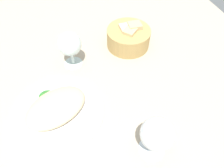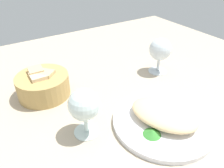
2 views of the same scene
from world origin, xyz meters
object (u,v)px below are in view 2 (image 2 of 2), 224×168
(plate, at_px, (163,121))
(wine_glass_near, at_px, (160,51))
(wine_glass_far, at_px, (84,106))
(bread_basket, at_px, (43,84))

(plate, height_order, wine_glass_near, wine_glass_near)
(wine_glass_near, distance_m, wine_glass_far, 0.39)
(wine_glass_near, bearing_deg, bread_basket, 78.50)
(plate, relative_size, wine_glass_far, 2.08)
(plate, relative_size, wine_glass_near, 2.05)
(bread_basket, bearing_deg, wine_glass_near, -101.50)
(plate, xyz_separation_m, wine_glass_near, (0.22, -0.18, 0.08))
(bread_basket, bearing_deg, plate, -143.01)
(wine_glass_near, xyz_separation_m, wine_glass_far, (-0.14, 0.37, -0.00))
(wine_glass_near, height_order, wine_glass_far, wine_glass_near)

